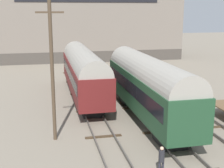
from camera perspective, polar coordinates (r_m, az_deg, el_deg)
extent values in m
plane|color=slate|center=(20.95, 11.71, -11.68)|extent=(200.00, 200.00, 0.00)
cube|color=#4C4742|center=(19.52, -2.01, -12.75)|extent=(0.08, 60.00, 0.16)
cube|color=#4C4742|center=(19.79, 2.18, -12.36)|extent=(0.08, 60.00, 0.16)
cube|color=#3D2D1E|center=(22.37, -1.58, -9.59)|extent=(2.60, 0.24, 0.10)
cube|color=#3D2D1E|center=(27.92, -3.90, -4.89)|extent=(2.60, 0.24, 0.10)
cube|color=#3D2D1E|center=(33.63, -5.42, -1.76)|extent=(2.60, 0.24, 0.10)
cube|color=#3D2D1E|center=(39.42, -6.49, 0.45)|extent=(2.60, 0.24, 0.10)
cube|color=#3D2D1E|center=(45.27, -7.29, 2.10)|extent=(2.60, 0.24, 0.10)
cube|color=#4C4742|center=(20.61, 9.87, -11.47)|extent=(0.08, 60.00, 0.16)
cube|color=#4C4742|center=(21.17, 13.54, -10.98)|extent=(0.08, 60.00, 0.16)
cube|color=#3D2D1E|center=(23.47, 8.73, -8.62)|extent=(2.60, 0.24, 0.10)
cube|color=#3D2D1E|center=(28.81, 4.47, -4.32)|extent=(2.60, 0.24, 0.10)
cube|color=#3D2D1E|center=(34.37, 1.60, -1.38)|extent=(2.60, 0.24, 0.10)
cube|color=#3D2D1E|center=(40.05, -0.46, 0.74)|extent=(2.60, 0.24, 0.10)
cube|color=#3D2D1E|center=(45.82, -2.01, 2.33)|extent=(2.60, 0.24, 0.10)
cube|color=#3D2D1E|center=(25.23, 17.82, -7.54)|extent=(2.60, 0.24, 0.10)
cube|color=#3D2D1E|center=(30.26, 12.18, -3.72)|extent=(2.60, 0.24, 0.10)
cube|color=#3D2D1E|center=(35.59, 8.22, -1.00)|extent=(2.60, 0.24, 0.10)
cube|color=#3D2D1E|center=(41.11, 5.31, 1.01)|extent=(2.60, 0.24, 0.10)
cube|color=#3D2D1E|center=(46.75, 3.10, 2.54)|extent=(2.60, 0.24, 0.10)
cube|color=black|center=(37.31, -6.17, 0.44)|extent=(1.80, 2.40, 1.00)
cube|color=black|center=(27.09, -3.68, -4.46)|extent=(1.80, 2.40, 1.00)
cube|color=#5B1919|center=(31.75, -5.19, 1.57)|extent=(2.93, 16.41, 2.66)
cube|color=black|center=(31.69, -5.21, 2.13)|extent=(2.97, 15.09, 0.96)
cylinder|color=gray|center=(31.51, -5.24, 3.93)|extent=(2.79, 16.08, 2.79)
cube|color=black|center=(30.62, 3.35, -2.36)|extent=(1.80, 2.40, 1.00)
cube|color=black|center=(21.56, 10.73, -9.45)|extent=(1.80, 2.40, 1.00)
cube|color=#1E4228|center=(25.45, 6.48, -1.22)|extent=(2.89, 15.62, 2.82)
cube|color=black|center=(25.37, 6.50, -0.48)|extent=(2.93, 14.37, 1.02)
cylinder|color=gray|center=(25.14, 6.57, 1.90)|extent=(2.75, 15.31, 2.75)
cylinder|color=brown|center=(28.46, 17.19, -4.16)|extent=(0.20, 0.20, 1.01)
cylinder|color=#282833|center=(17.71, 8.66, -15.01)|extent=(0.12, 0.12, 0.79)
cylinder|color=#282833|center=(17.78, 9.28, -14.92)|extent=(0.12, 0.12, 0.79)
cylinder|color=#232328|center=(17.42, 9.06, -12.87)|extent=(0.32, 0.32, 0.66)
sphere|color=tan|center=(17.23, 9.11, -11.57)|extent=(0.21, 0.21, 0.21)
cylinder|color=#473828|center=(20.98, -10.88, 2.51)|extent=(0.24, 0.24, 9.81)
cube|color=#473828|center=(20.63, -11.34, 12.74)|extent=(1.80, 0.12, 0.12)
cube|color=#46403A|center=(58.79, -4.77, 5.64)|extent=(33.89, 10.04, 1.94)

